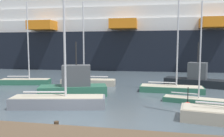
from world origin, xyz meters
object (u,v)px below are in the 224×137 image
Objects in this scene: sailboat_0 at (26,80)px; fishing_boat_2 at (195,78)px; sailboat_2 at (58,99)px; sailboat_4 at (88,81)px; fishing_boat_0 at (74,84)px; channel_buoy_1 at (188,106)px; sailboat_3 at (194,98)px; sailboat_6 at (171,87)px; cruise_ship at (93,37)px.

fishing_boat_2 is (19.64, 2.50, 0.40)m from sailboat_0.
sailboat_2 is 9.57m from sailboat_4.
fishing_boat_2 is at bearing 33.26° from sailboat_2.
channel_buoy_1 is (9.51, -3.13, -0.71)m from fishing_boat_0.
sailboat_3 is 12.37m from sailboat_4.
sailboat_2 reaches higher than fishing_boat_2.
fishing_boat_0 is at bearing 88.70° from sailboat_4.
sailboat_0 reaches higher than fishing_boat_0.
sailboat_2 is 1.01× the size of sailboat_6.
fishing_boat_2 is at bearing 92.00° from sailboat_3.
fishing_boat_2 is (2.93, 3.97, 0.37)m from sailboat_6.
cruise_ship is (-6.48, 30.42, 5.70)m from fishing_boat_0.
fishing_boat_0 is at bearing -172.77° from sailboat_3.
fishing_boat_0 is at bearing -41.55° from sailboat_0.
fishing_boat_0 is 0.05× the size of cruise_ship.
sailboat_3 is at bearing -80.95° from fishing_boat_2.
sailboat_0 is 18.99m from channel_buoy_1.
sailboat_3 reaches higher than fishing_boat_2.
fishing_boat_2 is 30.18m from cruise_ship.
sailboat_0 is at bearing 175.44° from sailboat_3.
sailboat_4 is at bearing -152.12° from fishing_boat_2.
sailboat_3 is at bearing 70.20° from channel_buoy_1.
sailboat_6 is at bearing -15.94° from sailboat_0.
sailboat_0 is at bearing 1.13° from sailboat_4.
sailboat_2 is at bearing -173.64° from channel_buoy_1.
cruise_ship is (-15.99, 33.55, 6.41)m from channel_buoy_1.
fishing_boat_0 is at bearing -79.04° from cruise_ship.
sailboat_3 is 0.84× the size of sailboat_4.
sailboat_0 is at bearing 131.19° from fishing_boat_0.
channel_buoy_1 is at bearing -35.02° from sailboat_0.
sailboat_4 is 13.01m from channel_buoy_1.
sailboat_3 reaches higher than channel_buoy_1.
cruise_ship is (-18.29, 23.28, 5.83)m from fishing_boat_2.
sailboat_4 is (-10.60, 6.38, 0.13)m from sailboat_3.
fishing_boat_0 is at bearing -129.14° from fishing_boat_2.
sailboat_2 is 1.51× the size of sailboat_3.
sailboat_3 is 1.17× the size of fishing_boat_2.
sailboat_4 is 9.47m from sailboat_6.
sailboat_2 is at bearing -58.25° from sailboat_0.
fishing_boat_2 is at bearing 12.98° from fishing_boat_0.
sailboat_3 is at bearing -23.60° from fishing_boat_0.
fishing_boat_2 is 4.17× the size of channel_buoy_1.
channel_buoy_1 is 0.01× the size of cruise_ship.
sailboat_4 is (-0.59, 9.55, -0.11)m from sailboat_2.
sailboat_6 is at bearing 95.64° from channel_buoy_1.
sailboat_2 is 16.15m from fishing_boat_2.
sailboat_4 is at bearing -77.23° from cruise_ship.
sailboat_4 is at bearing -5.11° from sailboat_0.
cruise_ship is at bearing 147.89° from fishing_boat_2.
sailboat_0 is 1.01× the size of sailboat_4.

